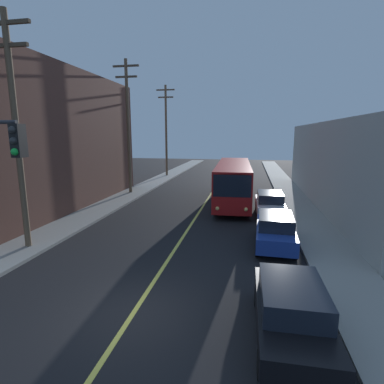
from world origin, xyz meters
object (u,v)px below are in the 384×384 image
object	(u,v)px
parked_car_white	(270,204)
utility_pole_near	(16,124)
utility_pole_far	(166,127)
city_bus	(233,180)
parked_car_blue	(275,230)
utility_pole_mid	(128,122)
parked_car_black	(291,311)

from	to	relation	value
parked_car_white	utility_pole_near	xyz separation A→B (m)	(-11.93, -8.47, 5.13)
utility_pole_far	city_bus	bearing A→B (deg)	-56.07
city_bus	utility_pole_near	size ratio (longest dim) A/B	1.15
utility_pole_far	parked_car_blue	bearing A→B (deg)	-63.07
city_bus	parked_car_white	bearing A→B (deg)	-54.69
parked_car_white	utility_pole_mid	world-z (taller)	utility_pole_mid
parked_car_white	utility_pole_far	size ratio (longest dim) A/B	0.38
parked_car_white	utility_pole_mid	size ratio (longest dim) A/B	0.37
utility_pole_near	utility_pole_mid	distance (m)	14.15
parked_car_white	utility_pole_far	xyz separation A→B (m)	(-12.22, 17.97, 5.59)
utility_pole_near	utility_pole_far	world-z (taller)	utility_pole_far
utility_pole_mid	parked_car_blue	bearing A→B (deg)	-43.29
city_bus	utility_pole_mid	xyz separation A→B (m)	(-9.68, 1.87, 4.78)
parked_car_black	utility_pole_mid	size ratio (longest dim) A/B	0.37
city_bus	parked_car_white	size ratio (longest dim) A/B	2.76
parked_car_white	utility_pole_far	world-z (taller)	utility_pole_far
city_bus	utility_pole_near	world-z (taller)	utility_pole_near
city_bus	utility_pole_mid	distance (m)	10.96
parked_car_blue	utility_pole_near	distance (m)	13.15
parked_car_white	utility_pole_far	distance (m)	22.44
parked_car_black	parked_car_blue	distance (m)	7.10
city_bus	utility_pole_far	distance (m)	17.70
parked_car_black	utility_pole_near	size ratio (longest dim) A/B	0.42
utility_pole_mid	parked_car_white	bearing A→B (deg)	-24.58
utility_pole_mid	utility_pole_near	bearing A→B (deg)	-88.24
city_bus	utility_pole_far	size ratio (longest dim) A/B	1.06
parked_car_blue	utility_pole_near	size ratio (longest dim) A/B	0.42
utility_pole_mid	utility_pole_far	distance (m)	12.31
city_bus	utility_pole_near	xyz separation A→B (m)	(-9.25, -12.26, 4.15)
utility_pole_near	city_bus	bearing A→B (deg)	52.97
parked_car_white	parked_car_blue	bearing A→B (deg)	-90.96
parked_car_blue	city_bus	bearing A→B (deg)	104.94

